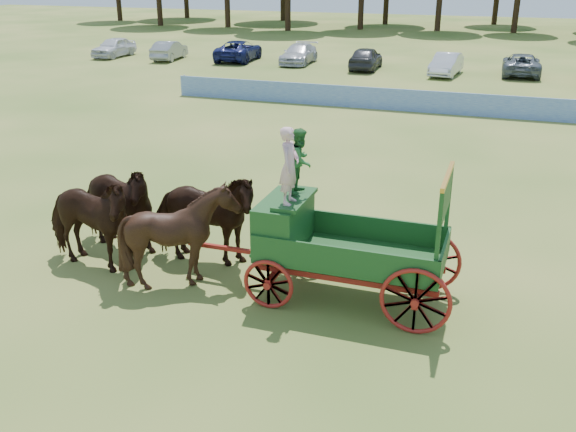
# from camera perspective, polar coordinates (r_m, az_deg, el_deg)

# --- Properties ---
(ground) EXTENTS (160.00, 160.00, 0.00)m
(ground) POSITION_cam_1_polar(r_m,az_deg,el_deg) (14.83, 5.97, -5.43)
(ground) COLOR #9D9147
(ground) RESTS_ON ground
(horse_lead_left) EXTENTS (2.88, 1.55, 2.33)m
(horse_lead_left) POSITION_cam_1_polar(r_m,az_deg,el_deg) (15.42, -17.43, -0.51)
(horse_lead_left) COLOR black
(horse_lead_left) RESTS_ON ground
(horse_lead_right) EXTENTS (2.98, 1.88, 2.33)m
(horse_lead_right) POSITION_cam_1_polar(r_m,az_deg,el_deg) (16.24, -15.19, 0.87)
(horse_lead_right) COLOR black
(horse_lead_right) RESTS_ON ground
(horse_wheel_left) EXTENTS (2.47, 2.29, 2.34)m
(horse_wheel_left) POSITION_cam_1_polar(r_m,az_deg,el_deg) (14.18, -9.55, -1.72)
(horse_wheel_left) COLOR black
(horse_wheel_left) RESTS_ON ground
(horse_wheel_right) EXTENTS (2.84, 1.44, 2.33)m
(horse_wheel_right) POSITION_cam_1_polar(r_m,az_deg,el_deg) (15.07, -7.58, -0.17)
(horse_wheel_right) COLOR black
(horse_wheel_right) RESTS_ON ground
(farm_dray) EXTENTS (6.00, 2.00, 3.73)m
(farm_dray) POSITION_cam_1_polar(r_m,az_deg,el_deg) (13.42, 2.77, -0.91)
(farm_dray) COLOR #9F2B0F
(farm_dray) RESTS_ON ground
(sponsor_banner) EXTENTS (26.00, 0.08, 1.05)m
(sponsor_banner) POSITION_cam_1_polar(r_m,az_deg,el_deg) (31.75, 12.02, 9.92)
(sponsor_banner) COLOR #204EB0
(sponsor_banner) RESTS_ON ground
(parked_cars) EXTENTS (51.18, 7.10, 1.64)m
(parked_cars) POSITION_cam_1_polar(r_m,az_deg,el_deg) (43.52, 17.11, 12.82)
(parked_cars) COLOR silver
(parked_cars) RESTS_ON ground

